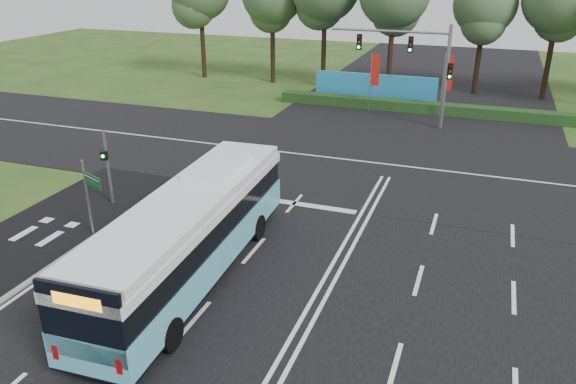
% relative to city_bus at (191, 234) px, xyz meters
% --- Properties ---
extents(ground, '(120.00, 120.00, 0.00)m').
position_rel_city_bus_xyz_m(ground, '(4.63, 2.56, -1.82)').
color(ground, '#254918').
rests_on(ground, ground).
extents(road_main, '(20.00, 120.00, 0.04)m').
position_rel_city_bus_xyz_m(road_main, '(4.63, 2.56, -1.80)').
color(road_main, black).
rests_on(road_main, ground).
extents(road_cross, '(120.00, 14.00, 0.05)m').
position_rel_city_bus_xyz_m(road_cross, '(4.63, 14.56, -1.80)').
color(road_cross, black).
rests_on(road_cross, ground).
extents(bike_path, '(5.00, 18.00, 0.06)m').
position_rel_city_bus_xyz_m(bike_path, '(-7.87, -0.44, -1.79)').
color(bike_path, black).
rests_on(bike_path, ground).
extents(kerb_strip, '(0.25, 18.00, 0.12)m').
position_rel_city_bus_xyz_m(kerb_strip, '(-5.47, -0.44, -1.76)').
color(kerb_strip, gray).
rests_on(kerb_strip, ground).
extents(city_bus, '(3.17, 12.71, 3.62)m').
position_rel_city_bus_xyz_m(city_bus, '(0.00, 0.00, 0.00)').
color(city_bus, '#58B7CC').
rests_on(city_bus, ground).
extents(pedestrian_signal, '(0.33, 0.43, 3.69)m').
position_rel_city_bus_xyz_m(pedestrian_signal, '(-6.94, 4.57, 0.19)').
color(pedestrian_signal, gray).
rests_on(pedestrian_signal, ground).
extents(street_sign, '(1.23, 0.61, 3.43)m').
position_rel_city_bus_xyz_m(street_sign, '(-5.44, 1.42, 0.37)').
color(street_sign, gray).
rests_on(street_sign, ground).
extents(banner_flag_left, '(0.66, 0.13, 4.46)m').
position_rel_city_bus_xyz_m(banner_flag_left, '(1.17, 26.16, 1.09)').
color(banner_flag_left, gray).
rests_on(banner_flag_left, ground).
extents(banner_flag_mid, '(0.68, 0.14, 4.63)m').
position_rel_city_bus_xyz_m(banner_flag_mid, '(6.47, 26.14, 1.20)').
color(banner_flag_mid, gray).
rests_on(banner_flag_mid, ground).
extents(traffic_light_gantry, '(8.41, 0.28, 7.00)m').
position_rel_city_bus_xyz_m(traffic_light_gantry, '(4.84, 23.06, 2.84)').
color(traffic_light_gantry, gray).
rests_on(traffic_light_gantry, ground).
extents(hedge, '(22.00, 1.20, 0.80)m').
position_rel_city_bus_xyz_m(hedge, '(4.63, 27.06, -1.42)').
color(hedge, '#163412').
rests_on(hedge, ground).
extents(blue_hoarding, '(10.00, 0.30, 2.20)m').
position_rel_city_bus_xyz_m(blue_hoarding, '(0.63, 29.56, -0.72)').
color(blue_hoarding, teal).
rests_on(blue_hoarding, ground).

